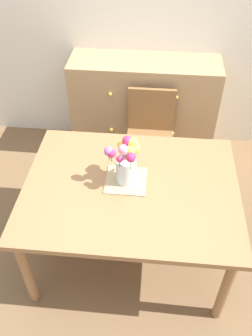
% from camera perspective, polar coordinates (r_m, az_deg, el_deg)
% --- Properties ---
extents(ground_plane, '(12.00, 12.00, 0.00)m').
position_cam_1_polar(ground_plane, '(3.02, 0.66, -12.67)').
color(ground_plane, brown).
extents(back_wall, '(7.00, 0.10, 2.80)m').
position_cam_1_polar(back_wall, '(3.49, 3.37, 24.51)').
color(back_wall, silver).
rests_on(back_wall, ground_plane).
extents(dining_table, '(1.47, 1.14, 0.74)m').
position_cam_1_polar(dining_table, '(2.51, 0.78, -4.14)').
color(dining_table, '#9E7047').
rests_on(dining_table, ground_plane).
extents(chair_far, '(0.42, 0.42, 0.90)m').
position_cam_1_polar(chair_far, '(3.28, 3.84, 5.76)').
color(chair_far, olive).
rests_on(chair_far, ground_plane).
extents(dresser, '(1.40, 0.47, 1.00)m').
position_cam_1_polar(dresser, '(3.63, 2.79, 9.53)').
color(dresser, tan).
rests_on(dresser, ground_plane).
extents(placemat, '(0.28, 0.28, 0.01)m').
position_cam_1_polar(placemat, '(2.48, 0.00, -1.97)').
color(placemat, tan).
rests_on(placemat, dining_table).
extents(flower_vase, '(0.24, 0.25, 0.31)m').
position_cam_1_polar(flower_vase, '(2.38, -0.03, 1.22)').
color(flower_vase, silver).
rests_on(flower_vase, placemat).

